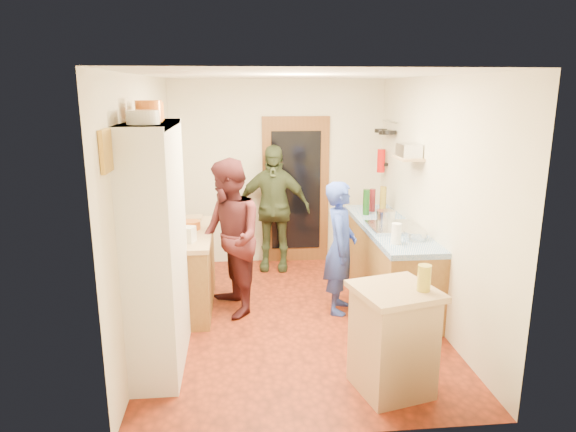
{
  "coord_description": "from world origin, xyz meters",
  "views": [
    {
      "loc": [
        -0.57,
        -5.22,
        2.47
      ],
      "look_at": [
        -0.04,
        0.15,
        1.13
      ],
      "focal_mm": 32.0,
      "sensor_mm": 36.0,
      "label": 1
    }
  ],
  "objects": [
    {
      "name": "bottle_b",
      "position": [
        1.18,
        1.22,
        1.05
      ],
      "size": [
        0.08,
        0.08,
        0.3
      ],
      "primitive_type": "cylinder",
      "rotation": [
        0.0,
        0.0,
        0.13
      ],
      "color": "#591419",
      "rests_on": "right_counter_top"
    },
    {
      "name": "chopping_board",
      "position": [
        -1.18,
        1.06,
        0.91
      ],
      "size": [
        0.3,
        0.22,
        0.02
      ],
      "primitive_type": "cube",
      "rotation": [
        0.0,
        0.0,
        -0.01
      ],
      "color": "tan",
      "rests_on": "left_counter_top"
    },
    {
      "name": "orange_pot_a",
      "position": [
        -1.3,
        -0.76,
        2.29
      ],
      "size": [
        0.22,
        0.22,
        0.18
      ],
      "primitive_type": "cylinder",
      "color": "orange",
      "rests_on": "hutch_top_shelf"
    },
    {
      "name": "pan_hang_c",
      "position": [
        1.4,
        1.75,
        1.91
      ],
      "size": [
        0.17,
        0.17,
        0.05
      ],
      "primitive_type": "cylinder",
      "color": "black",
      "rests_on": "pan_rail"
    },
    {
      "name": "plate_stack",
      "position": [
        -1.3,
        -1.06,
        2.25
      ],
      "size": [
        0.26,
        0.26,
        0.11
      ],
      "primitive_type": "cylinder",
      "color": "white",
      "rests_on": "hutch_top_shelf"
    },
    {
      "name": "mixing_bowl",
      "position": [
        1.3,
        -0.1,
        0.95
      ],
      "size": [
        0.26,
        0.26,
        0.09
      ],
      "primitive_type": "cylinder",
      "rotation": [
        0.0,
        0.0,
        -0.06
      ],
      "color": "silver",
      "rests_on": "right_counter_top"
    },
    {
      "name": "pan_hang_b",
      "position": [
        1.4,
        1.55,
        1.9
      ],
      "size": [
        0.16,
        0.16,
        0.05
      ],
      "primitive_type": "cylinder",
      "color": "black",
      "rests_on": "pan_rail"
    },
    {
      "name": "island_base",
      "position": [
        0.67,
        -1.46,
        0.43
      ],
      "size": [
        0.67,
        0.67,
        0.86
      ],
      "primitive_type": "cube",
      "rotation": [
        0.0,
        0.0,
        0.25
      ],
      "color": "tan",
      "rests_on": "ground"
    },
    {
      "name": "person_left",
      "position": [
        -0.67,
        0.27,
        0.87
      ],
      "size": [
        0.88,
        1.01,
        1.75
      ],
      "primitive_type": "imported",
      "rotation": [
        0.0,
        0.0,
        -1.27
      ],
      "color": "#42181C",
      "rests_on": "ground"
    },
    {
      "name": "wall_shelf",
      "position": [
        1.37,
        0.45,
        1.7
      ],
      "size": [
        0.26,
        0.42,
        0.03
      ],
      "primitive_type": "cube",
      "color": "tan",
      "rests_on": "wall_right"
    },
    {
      "name": "hutch_body",
      "position": [
        -1.3,
        -0.8,
        1.1
      ],
      "size": [
        0.4,
        1.2,
        2.2
      ],
      "primitive_type": "cube",
      "color": "silver",
      "rests_on": "ground"
    },
    {
      "name": "wall_back",
      "position": [
        0.0,
        2.01,
        1.3
      ],
      "size": [
        3.0,
        0.02,
        2.6
      ],
      "primitive_type": "cube",
      "color": "beige",
      "rests_on": "ground"
    },
    {
      "name": "bottle_a",
      "position": [
        1.05,
        1.04,
        1.07
      ],
      "size": [
        0.11,
        0.11,
        0.33
      ],
      "primitive_type": "cylinder",
      "rotation": [
        0.0,
        0.0,
        0.35
      ],
      "color": "#143F14",
      "rests_on": "right_counter_top"
    },
    {
      "name": "hutch_top_shelf",
      "position": [
        -1.3,
        -0.8,
        2.18
      ],
      "size": [
        0.4,
        1.14,
        0.04
      ],
      "primitive_type": "cube",
      "color": "silver",
      "rests_on": "hutch_body"
    },
    {
      "name": "wall_front",
      "position": [
        0.0,
        -2.01,
        1.3
      ],
      "size": [
        3.0,
        0.02,
        2.6
      ],
      "primitive_type": "cube",
      "color": "beige",
      "rests_on": "ground"
    },
    {
      "name": "fire_extinguisher",
      "position": [
        1.41,
        1.7,
        1.5
      ],
      "size": [
        0.11,
        0.11,
        0.32
      ],
      "primitive_type": "cylinder",
      "color": "red",
      "rests_on": "wall_right"
    },
    {
      "name": "toaster",
      "position": [
        -1.15,
        0.05,
        0.98
      ],
      "size": [
        0.25,
        0.21,
        0.17
      ],
      "primitive_type": "cube",
      "rotation": [
        0.0,
        0.0,
        -0.3
      ],
      "color": "white",
      "rests_on": "left_counter_top"
    },
    {
      "name": "kettle",
      "position": [
        -1.25,
        0.28,
        0.99
      ],
      "size": [
        0.17,
        0.17,
        0.17
      ],
      "primitive_type": "cylinder",
      "rotation": [
        0.0,
        0.0,
        -0.16
      ],
      "color": "white",
      "rests_on": "left_counter_top"
    },
    {
      "name": "orange_pot_b",
      "position": [
        -1.3,
        -0.5,
        2.28
      ],
      "size": [
        0.17,
        0.17,
        0.16
      ],
      "primitive_type": "cylinder",
      "color": "orange",
      "rests_on": "hutch_top_shelf"
    },
    {
      "name": "hob",
      "position": [
        1.2,
        0.33,
        0.92
      ],
      "size": [
        0.55,
        0.58,
        0.04
      ],
      "primitive_type": "cube",
      "color": "silver",
      "rests_on": "right_counter_top"
    },
    {
      "name": "pan_hang_a",
      "position": [
        1.4,
        1.35,
        1.92
      ],
      "size": [
        0.18,
        0.18,
        0.05
      ],
      "primitive_type": "cylinder",
      "color": "black",
      "rests_on": "pan_rail"
    },
    {
      "name": "island_top",
      "position": [
        0.67,
        -1.46,
        0.89
      ],
      "size": [
        0.75,
        0.75,
        0.05
      ],
      "primitive_type": "cube",
      "rotation": [
        0.0,
        0.0,
        0.25
      ],
      "color": "tan",
      "rests_on": "island_base"
    },
    {
      "name": "right_counter_top",
      "position": [
        1.2,
        0.5,
        0.87
      ],
      "size": [
        0.62,
        2.22,
        0.06
      ],
      "primitive_type": "cube",
      "color": "#1C5BB3",
      "rests_on": "right_counter_base"
    },
    {
      "name": "left_counter_top",
      "position": [
        -1.2,
        0.45,
        0.88
      ],
      "size": [
        0.64,
        1.44,
        0.05
      ],
      "primitive_type": "cube",
      "color": "tan",
      "rests_on": "left_counter_base"
    },
    {
      "name": "pot_on_hob",
      "position": [
        1.15,
        0.5,
        1.01
      ],
      "size": [
        0.22,
        0.22,
        0.14
      ],
      "primitive_type": "cylinder",
      "color": "silver",
      "rests_on": "hob"
    },
    {
      "name": "door_glass",
      "position": [
        0.25,
        1.94,
        1.05
      ],
      "size": [
        0.7,
        0.02,
        1.7
      ],
      "primitive_type": "cube",
      "color": "black",
      "rests_on": "door_frame"
    },
    {
      "name": "radio",
      "position": [
        1.37,
        0.45,
        1.79
      ],
      "size": [
        0.22,
        0.3,
        0.15
      ],
      "primitive_type": "cube",
      "rotation": [
        0.0,
        0.0,
        0.02
      ],
      "color": "silver",
      "rests_on": "wall_shelf"
    },
    {
      "name": "picture_frame",
      "position": [
        -1.48,
        -1.55,
        2.05
      ],
      "size": [
        0.03,
        0.25,
        0.3
      ],
      "primitive_type": "cube",
      "color": "gold",
      "rests_on": "wall_left"
    },
    {
      "name": "ext_bracket",
      "position": [
        1.47,
        1.7,
        1.45
      ],
      "size": [
        0.06,
        0.1,
        0.04
      ],
      "primitive_type": "cube",
      "color": "black",
      "rests_on": "wall_right"
    },
    {
      "name": "left_counter_base",
      "position": [
        -1.2,
        0.45,
        0.42
      ],
      "size": [
        0.6,
        1.4,
        0.85
      ],
      "primitive_type": "cube",
      "color": "olive",
      "rests_on": "ground"
    },
    {
      "name": "pan_rail",
      "position": [
        1.46,
        1.52,
        2.05
      ],
      "size": [
        0.02,
        0.65,
        0.02
      ],
      "primitive_type": "cylinder",
      "rotation": [
        1.57,
        0.0,
        0.0
      ],
      "color": "silver",
      "rests_on": "wall_right"
    },
    {
      "name": "floor",
      "position": [
        0.0,
        0.0,
        -0.01
      ],
      "size": [
        3.0,
        4.0,
        0.02
      ],
      "primitive_type": "cube",
      "color": "maroon",
      "rests_on": "ground"
    },
    {
      "name": "cutting_board",
      "position": [
        0.61,
        -1.42,
        0.9
      ],
      "size": [
        0.41,
        0.36,
        0.02
      ],
      "primitive_type": "cube",
      "rotation": [
        0.0,
        0.0,
        0.25
      ],
      "color": "white",
      "rests_on": "island_top"
    },
    {
      "name": "door_frame",
      "position": [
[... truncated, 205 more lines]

